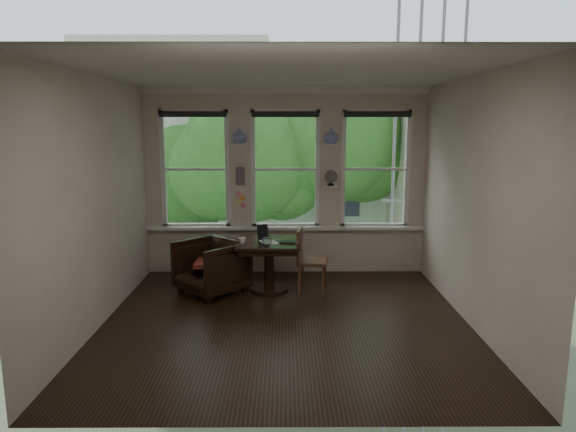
{
  "coord_description": "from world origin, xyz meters",
  "views": [
    {
      "loc": [
        -0.0,
        -6.04,
        2.43
      ],
      "look_at": [
        0.03,
        0.9,
        1.17
      ],
      "focal_mm": 32.0,
      "sensor_mm": 36.0,
      "label": 1
    }
  ],
  "objects_px": {
    "armchair_left": "(211,267)",
    "mug": "(242,241)",
    "laptop": "(289,243)",
    "side_chair_right": "(312,261)",
    "table": "(269,266)"
  },
  "relations": [
    {
      "from": "table",
      "to": "side_chair_right",
      "type": "distance_m",
      "value": 0.64
    },
    {
      "from": "armchair_left",
      "to": "laptop",
      "type": "relative_size",
      "value": 2.61
    },
    {
      "from": "table",
      "to": "side_chair_right",
      "type": "xyz_separation_m",
      "value": [
        0.63,
        -0.02,
        0.09
      ]
    },
    {
      "from": "armchair_left",
      "to": "mug",
      "type": "relative_size",
      "value": 9.05
    },
    {
      "from": "laptop",
      "to": "table",
      "type": "bearing_deg",
      "value": 157.03
    },
    {
      "from": "table",
      "to": "mug",
      "type": "height_order",
      "value": "mug"
    },
    {
      "from": "armchair_left",
      "to": "mug",
      "type": "xyz_separation_m",
      "value": [
        0.46,
        -0.07,
        0.4
      ]
    },
    {
      "from": "armchair_left",
      "to": "side_chair_right",
      "type": "relative_size",
      "value": 0.94
    },
    {
      "from": "table",
      "to": "laptop",
      "type": "xyz_separation_m",
      "value": [
        0.3,
        -0.14,
        0.39
      ]
    },
    {
      "from": "table",
      "to": "mug",
      "type": "xyz_separation_m",
      "value": [
        -0.37,
        -0.16,
        0.42
      ]
    },
    {
      "from": "laptop",
      "to": "side_chair_right",
      "type": "bearing_deg",
      "value": 21.53
    },
    {
      "from": "table",
      "to": "mug",
      "type": "relative_size",
      "value": 9.46
    },
    {
      "from": "side_chair_right",
      "to": "armchair_left",
      "type": "bearing_deg",
      "value": 101.91
    },
    {
      "from": "table",
      "to": "armchair_left",
      "type": "xyz_separation_m",
      "value": [
        -0.83,
        -0.08,
        0.02
      ]
    },
    {
      "from": "armchair_left",
      "to": "laptop",
      "type": "xyz_separation_m",
      "value": [
        1.12,
        -0.05,
        0.37
      ]
    }
  ]
}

